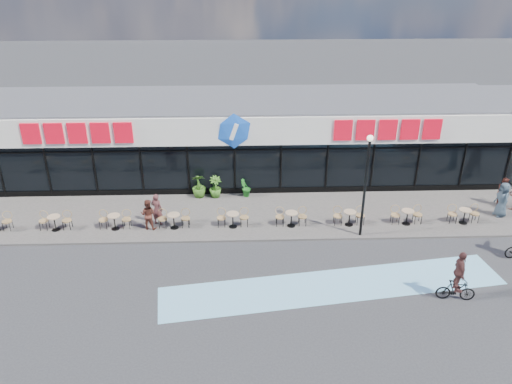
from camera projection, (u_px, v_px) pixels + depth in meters
ground at (235, 267)px, 21.35m from camera, size 120.00×120.00×0.00m
sidewalk at (235, 215)px, 25.37m from camera, size 44.00×5.00×0.10m
bike_lane at (334, 286)px, 20.12m from camera, size 14.17×4.13×0.01m
building at (235, 137)px, 29.25m from camera, size 30.60×6.57×4.75m
lamp_post at (366, 178)px, 22.26m from camera, size 0.28×0.28×4.97m
bistro_set_1 at (55, 221)px, 23.85m from camera, size 1.54×0.62×0.90m
bistro_set_2 at (115, 220)px, 23.93m from camera, size 1.54×0.62×0.90m
bistro_set_3 at (174, 219)px, 24.02m from camera, size 1.54×0.62×0.90m
bistro_set_4 at (233, 218)px, 24.11m from camera, size 1.54×0.62×0.90m
bistro_set_5 at (291, 217)px, 24.20m from camera, size 1.54×0.62×0.90m
bistro_set_6 at (349, 216)px, 24.28m from camera, size 1.54×0.62×0.90m
bistro_set_7 at (407, 215)px, 24.37m from camera, size 1.54×0.62×0.90m
bistro_set_8 at (464, 214)px, 24.46m from camera, size 1.54×0.62×0.90m
potted_plant_left at (215, 187)px, 26.94m from camera, size 0.88×0.88×1.18m
potted_plant_mid at (199, 186)px, 26.92m from camera, size 0.89×0.89×1.31m
potted_plant_right at (245, 188)px, 26.98m from camera, size 0.73×0.70×1.03m
patron_left at (157, 209)px, 24.13m from camera, size 0.69×0.58×1.63m
patron_right at (148, 214)px, 23.77m from camera, size 0.85×0.72×1.53m
pedestrian_a at (502, 200)px, 24.86m from camera, size 0.66×0.94×1.81m
pedestrian_b at (503, 192)px, 25.97m from camera, size 0.79×0.90×1.55m
cyclist_a at (458, 280)px, 18.94m from camera, size 1.53×1.04×2.15m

